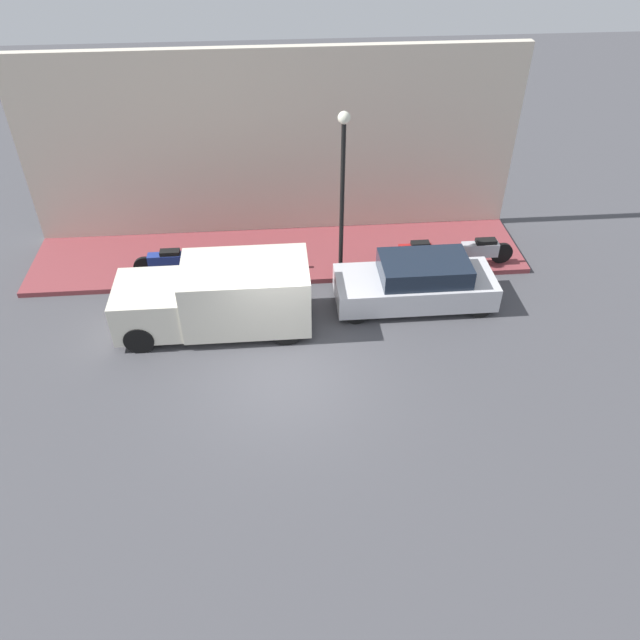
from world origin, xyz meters
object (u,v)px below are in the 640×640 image
at_px(motorcycle_blue, 167,263).
at_px(streetlamp, 343,176).
at_px(motorcycle_red, 415,253).
at_px(parked_car, 417,283).
at_px(scooter_silver, 480,250).
at_px(motorcycle_black, 266,258).
at_px(delivery_van, 217,297).

bearing_deg(motorcycle_blue, streetlamp, -92.45).
height_order(motorcycle_red, motorcycle_blue, motorcycle_blue).
bearing_deg(parked_car, scooter_silver, -54.66).
distance_m(motorcycle_black, streetlamp, 3.40).
distance_m(parked_car, motorcycle_blue, 7.01).
height_order(delivery_van, motorcycle_red, delivery_van).
bearing_deg(scooter_silver, delivery_van, 105.78).
height_order(scooter_silver, motorcycle_blue, motorcycle_blue).
bearing_deg(motorcycle_blue, motorcycle_red, -90.33).
bearing_deg(scooter_silver, motorcycle_blue, 89.52).
xyz_separation_m(motorcycle_blue, streetlamp, (-0.21, -4.91, 2.54)).
bearing_deg(motorcycle_blue, scooter_silver, -90.48).
relative_size(motorcycle_black, scooter_silver, 1.01).
distance_m(scooter_silver, streetlamp, 4.83).
bearing_deg(motorcycle_red, parked_car, 169.58).
height_order(delivery_van, motorcycle_blue, delivery_van).
bearing_deg(motorcycle_blue, delivery_van, -145.02).
relative_size(delivery_van, motorcycle_red, 2.70).
distance_m(motorcycle_red, streetlamp, 3.39).
height_order(scooter_silver, streetlamp, streetlamp).
bearing_deg(parked_car, motorcycle_red, -10.42).
xyz_separation_m(parked_car, streetlamp, (1.42, 1.90, 2.50)).
relative_size(motorcycle_black, streetlamp, 0.43).
relative_size(parked_car, motorcycle_blue, 2.26).
distance_m(parked_car, motorcycle_black, 4.41).
bearing_deg(streetlamp, motorcycle_black, 80.67).
relative_size(parked_car, motorcycle_red, 2.36).
distance_m(motorcycle_blue, streetlamp, 5.53).
distance_m(parked_car, streetlamp, 3.45).
height_order(parked_car, scooter_silver, parked_car).
xyz_separation_m(motorcycle_black, streetlamp, (-0.35, -2.13, 2.62)).
bearing_deg(scooter_silver, streetlamp, 91.88).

